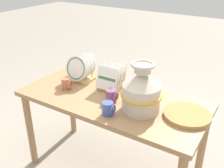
# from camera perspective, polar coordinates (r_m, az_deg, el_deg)

# --- Properties ---
(display_table) EXTENTS (1.40, 0.65, 0.72)m
(display_table) POSITION_cam_1_polar(r_m,az_deg,el_deg) (2.00, 0.00, -5.28)
(display_table) COLOR #9E754C
(display_table) RESTS_ON ground_plane
(ceramic_vase) EXTENTS (0.28, 0.28, 0.34)m
(ceramic_vase) POSITION_cam_1_polar(r_m,az_deg,el_deg) (1.74, 6.44, -1.46)
(ceramic_vase) COLOR beige
(ceramic_vase) RESTS_ON display_table
(dish_rack_round_plates) EXTENTS (0.21, 0.20, 0.23)m
(dish_rack_round_plates) POSITION_cam_1_polar(r_m,az_deg,el_deg) (2.20, -6.88, 3.04)
(dish_rack_round_plates) COLOR tan
(dish_rack_round_plates) RESTS_ON display_table
(dish_rack_square_plates) EXTENTS (0.19, 0.19, 0.20)m
(dish_rack_square_plates) POSITION_cam_1_polar(r_m,az_deg,el_deg) (2.05, -0.11, 0.88)
(dish_rack_square_plates) COLOR tan
(dish_rack_square_plates) RESTS_ON display_table
(wicker_charger_stack) EXTENTS (0.31, 0.31, 0.03)m
(wicker_charger_stack) POSITION_cam_1_polar(r_m,az_deg,el_deg) (1.79, 16.05, -6.49)
(wicker_charger_stack) COLOR #AD7F47
(wicker_charger_stack) RESTS_ON display_table
(mug_terracotta_glaze) EXTENTS (0.08, 0.08, 0.09)m
(mug_terracotta_glaze) POSITION_cam_1_polar(r_m,az_deg,el_deg) (2.09, -9.81, 0.11)
(mug_terracotta_glaze) COLOR #B76647
(mug_terracotta_glaze) RESTS_ON display_table
(mug_cobalt_glaze) EXTENTS (0.08, 0.08, 0.09)m
(mug_cobalt_glaze) POSITION_cam_1_polar(r_m,az_deg,el_deg) (1.73, -0.83, -5.38)
(mug_cobalt_glaze) COLOR #42569E
(mug_cobalt_glaze) RESTS_ON display_table
(mug_plum_glaze) EXTENTS (0.08, 0.08, 0.09)m
(mug_plum_glaze) POSITION_cam_1_polar(r_m,az_deg,el_deg) (1.88, -0.08, -2.56)
(mug_plum_glaze) COLOR #7A4770
(mug_plum_glaze) RESTS_ON display_table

